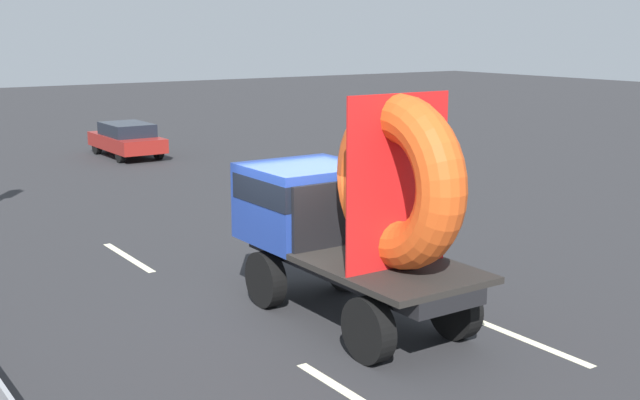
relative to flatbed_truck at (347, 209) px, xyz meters
name	(u,v)px	position (x,y,z in m)	size (l,w,h in m)	color
ground_plane	(305,309)	(-0.38, 0.70, -1.86)	(120.00, 120.00, 0.00)	#28282B
flatbed_truck	(347,209)	(0.00, 0.00, 0.00)	(2.02, 4.79, 3.84)	black
distant_sedan	(127,139)	(3.42, 18.98, -1.17)	(1.70, 3.97, 1.29)	black
lane_dash_left_near	(346,392)	(-1.71, -2.36, -1.86)	(2.22, 0.16, 0.01)	beige
lane_dash_left_far	(128,257)	(-1.71, 5.57, -1.86)	(2.63, 0.16, 0.01)	beige
lane_dash_right_near	(524,339)	(1.71, -2.39, -1.86)	(2.62, 0.16, 0.01)	beige
lane_dash_right_far	(257,231)	(1.71, 6.02, -1.86)	(2.16, 0.16, 0.01)	beige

